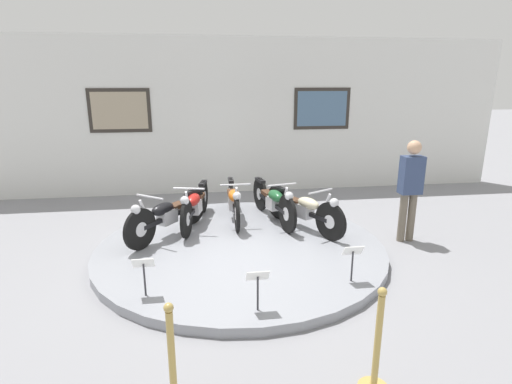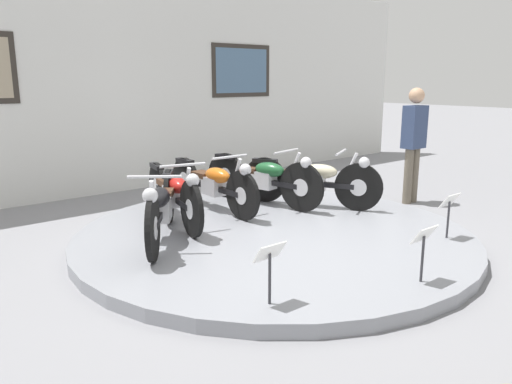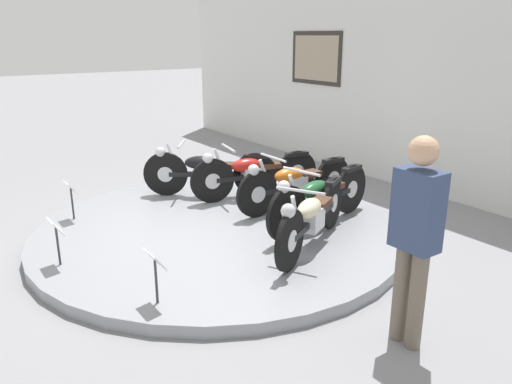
% 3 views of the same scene
% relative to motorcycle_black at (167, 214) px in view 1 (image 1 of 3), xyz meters
% --- Properties ---
extents(ground_plane, '(60.00, 60.00, 0.00)m').
position_rel_motorcycle_black_xyz_m(ground_plane, '(1.19, -0.52, -0.53)').
color(ground_plane, gray).
extents(display_platform, '(4.61, 4.61, 0.13)m').
position_rel_motorcycle_black_xyz_m(display_platform, '(1.19, -0.52, -0.46)').
color(display_platform, gray).
rests_on(display_platform, ground_plane).
extents(back_wall, '(14.00, 0.22, 3.69)m').
position_rel_motorcycle_black_xyz_m(back_wall, '(1.19, 3.26, 1.32)').
color(back_wall, silver).
rests_on(back_wall, ground_plane).
extents(motorcycle_black, '(1.24, 1.65, 0.81)m').
position_rel_motorcycle_black_xyz_m(motorcycle_black, '(0.00, 0.00, 0.00)').
color(motorcycle_black, black).
rests_on(motorcycle_black, display_platform).
extents(motorcycle_red, '(0.60, 1.96, 0.80)m').
position_rel_motorcycle_black_xyz_m(motorcycle_red, '(0.46, 0.51, -0.01)').
color(motorcycle_red, black).
rests_on(motorcycle_red, display_platform).
extents(motorcycle_orange, '(0.54, 1.98, 0.79)m').
position_rel_motorcycle_black_xyz_m(motorcycle_orange, '(1.19, 0.71, -0.01)').
color(motorcycle_orange, black).
rests_on(motorcycle_orange, display_platform).
extents(motorcycle_green, '(0.59, 1.99, 0.81)m').
position_rel_motorcycle_black_xyz_m(motorcycle_green, '(1.91, 0.51, 0.00)').
color(motorcycle_green, black).
rests_on(motorcycle_green, display_platform).
extents(motorcycle_cream, '(1.00, 1.79, 0.80)m').
position_rel_motorcycle_black_xyz_m(motorcycle_cream, '(2.37, -0.00, -0.01)').
color(motorcycle_cream, black).
rests_on(motorcycle_cream, display_platform).
extents(info_placard_front_left, '(0.26, 0.11, 0.51)m').
position_rel_motorcycle_black_xyz_m(info_placard_front_left, '(-0.14, -1.96, -0.03)').
color(info_placard_front_left, '#333338').
rests_on(info_placard_front_left, display_platform).
extents(info_placard_front_centre, '(0.26, 0.11, 0.51)m').
position_rel_motorcycle_black_xyz_m(info_placard_front_centre, '(1.19, -2.48, -0.03)').
color(info_placard_front_centre, '#333338').
rests_on(info_placard_front_centre, display_platform).
extents(info_placard_front_right, '(0.26, 0.11, 0.51)m').
position_rel_motorcycle_black_xyz_m(info_placard_front_right, '(2.51, -1.96, -0.03)').
color(info_placard_front_right, '#333338').
rests_on(info_placard_front_right, display_platform).
extents(visitor_standing, '(0.36, 0.23, 1.75)m').
position_rel_motorcycle_black_xyz_m(visitor_standing, '(4.07, -0.45, 0.47)').
color(visitor_standing, '#6B6051').
rests_on(visitor_standing, ground_plane).
extents(stanchion_post_left_of_entry, '(0.28, 0.28, 1.02)m').
position_rel_motorcycle_black_xyz_m(stanchion_post_left_of_entry, '(0.31, -3.70, -0.18)').
color(stanchion_post_left_of_entry, tan).
rests_on(stanchion_post_left_of_entry, ground_plane).
extents(stanchion_post_right_of_entry, '(0.28, 0.28, 1.02)m').
position_rel_motorcycle_black_xyz_m(stanchion_post_right_of_entry, '(2.06, -3.70, -0.18)').
color(stanchion_post_right_of_entry, tan).
rests_on(stanchion_post_right_of_entry, ground_plane).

